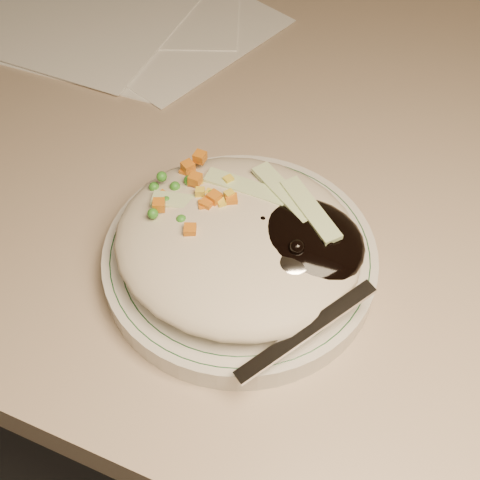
% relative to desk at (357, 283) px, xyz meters
% --- Properties ---
extents(desk, '(1.40, 0.70, 0.74)m').
position_rel_desk_xyz_m(desk, '(0.00, 0.00, 0.00)').
color(desk, tan).
rests_on(desk, ground).
extents(plate, '(0.22, 0.22, 0.02)m').
position_rel_desk_xyz_m(plate, '(-0.08, -0.17, 0.21)').
color(plate, silver).
rests_on(plate, desk).
extents(plate_rim, '(0.21, 0.21, 0.00)m').
position_rel_desk_xyz_m(plate_rim, '(-0.08, -0.17, 0.22)').
color(plate_rim, '#144723').
rests_on(plate_rim, plate).
extents(meal, '(0.21, 0.19, 0.05)m').
position_rel_desk_xyz_m(meal, '(-0.07, -0.17, 0.24)').
color(meal, '#BEB49A').
rests_on(meal, plate).
extents(papers, '(0.42, 0.32, 0.00)m').
position_rel_desk_xyz_m(papers, '(-0.38, 0.11, 0.20)').
color(papers, white).
rests_on(papers, desk).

